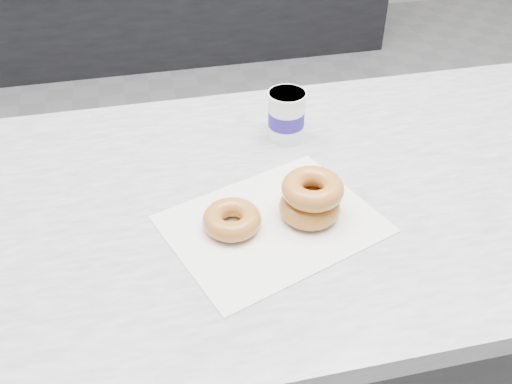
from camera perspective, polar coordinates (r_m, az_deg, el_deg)
ground at (r=2.09m, az=0.25°, el=-8.97°), size 5.00×5.00×0.00m
counter at (r=1.38m, az=6.06°, el=-14.19°), size 3.06×0.76×0.90m
wax_paper at (r=0.96m, az=1.67°, el=-3.21°), size 0.41×0.36×0.00m
donut_single at (r=0.95m, az=-2.42°, el=-2.76°), size 0.12×0.12×0.03m
donut_stack at (r=0.96m, az=5.53°, el=-0.59°), size 0.14×0.14×0.07m
coffee_cup at (r=1.15m, az=3.05°, el=7.65°), size 0.09×0.09×0.10m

